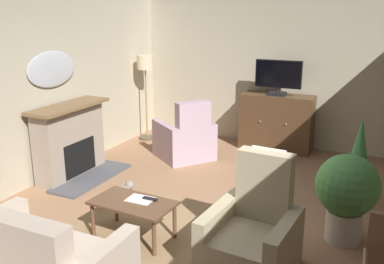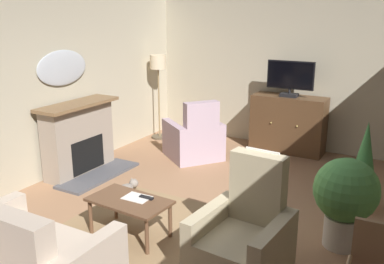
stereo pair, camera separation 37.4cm
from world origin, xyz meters
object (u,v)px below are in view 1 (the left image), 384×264
Objects in this scene: fireplace at (71,143)px; wall_mirror_oval at (52,69)px; potted_plant_on_hearth_side at (359,158)px; floor_lamp at (145,75)px; armchair_beside_cabinet at (185,140)px; television at (278,77)px; tv_cabinet at (276,123)px; cat at (121,192)px; folded_newspaper at (140,199)px; potted_plant_small_fern_corner at (347,191)px; coffee_table at (133,206)px; tv_remote at (150,199)px; armchair_by_fireplace at (252,236)px.

wall_mirror_oval is at bearing 180.00° from fireplace.
potted_plant_on_hearth_side reaches higher than fireplace.
floor_lamp reaches higher than fireplace.
armchair_beside_cabinet is at bearing -30.69° from floor_lamp.
fireplace is 1.71× the size of television.
cat is at bearing -113.94° from tv_cabinet.
tv_cabinet is at bearing 80.20° from folded_newspaper.
potted_plant_small_fern_corner is (1.51, -2.85, -0.77)m from television.
coffee_table reaches higher than cat.
television reaches higher than armchair_beside_cabinet.
potted_plant_on_hearth_side reaches higher than folded_newspaper.
armchair_beside_cabinet is at bearing 45.26° from wall_mirror_oval.
television reaches higher than tv_remote.
armchair_beside_cabinet is at bearing -137.77° from tv_cabinet.
wall_mirror_oval is 4.49m from potted_plant_on_hearth_side.
cat is (-2.86, -0.15, -0.50)m from potted_plant_small_fern_corner.
tv_cabinet is 0.87m from television.
television reaches higher than armchair_by_fireplace.
tv_remote is (2.28, -1.08, -1.19)m from wall_mirror_oval.
potted_plant_on_hearth_side is at bearing -50.08° from television.
tv_cabinet is 3.91m from armchair_by_fireplace.
cat is at bearing -15.48° from wall_mirror_oval.
potted_plant_small_fern_corner is (0.77, 0.94, 0.25)m from armchair_by_fireplace.
coffee_table is 0.57× the size of floor_lamp.
floor_lamp is (-2.02, 3.28, 0.84)m from tv_remote.
coffee_table is at bearing -99.39° from television.
tv_remote is 1.17m from cat.
armchair_beside_cabinet is (-0.81, 2.56, -0.12)m from tv_remote.
potted_plant_small_fern_corner is 1.36× the size of cat.
television is at bearing 43.30° from wall_mirror_oval.
armchair_by_fireplace is at bearing -20.63° from cat.
tv_cabinet is 3.91m from coffee_table.
fireplace is 1.41× the size of potted_plant_small_fern_corner.
tv_cabinet is at bearing 46.60° from fireplace.
floor_lamp is at bearing 118.79° from coffee_table.
fireplace is at bearing 0.00° from wall_mirror_oval.
television is 0.69× the size of armchair_beside_cabinet.
potted_plant_small_fern_corner is at bearing 2.97° from cat.
potted_plant_small_fern_corner is (2.14, 0.96, 0.20)m from coffee_table.
coffee_table is 1.13m from cat.
armchair_beside_cabinet is (-0.71, 2.60, -0.12)m from folded_newspaper.
tv_remote reaches higher than coffee_table.
armchair_beside_cabinet is 1.62× the size of cat.
cat is at bearing -91.84° from armchair_beside_cabinet.
television is 3.98m from coffee_table.
cat is (-1.35, -2.99, -1.27)m from television.
coffee_table is (-0.63, -3.81, -0.97)m from television.
fireplace is at bearing -90.40° from floor_lamp.
armchair_by_fireplace is at bearing -129.22° from potted_plant_small_fern_corner.
armchair_beside_cabinet is at bearing 165.59° from potted_plant_on_hearth_side.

